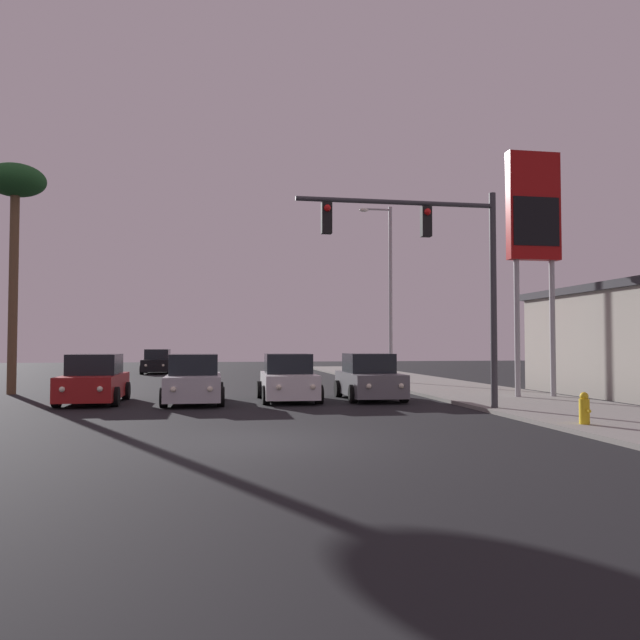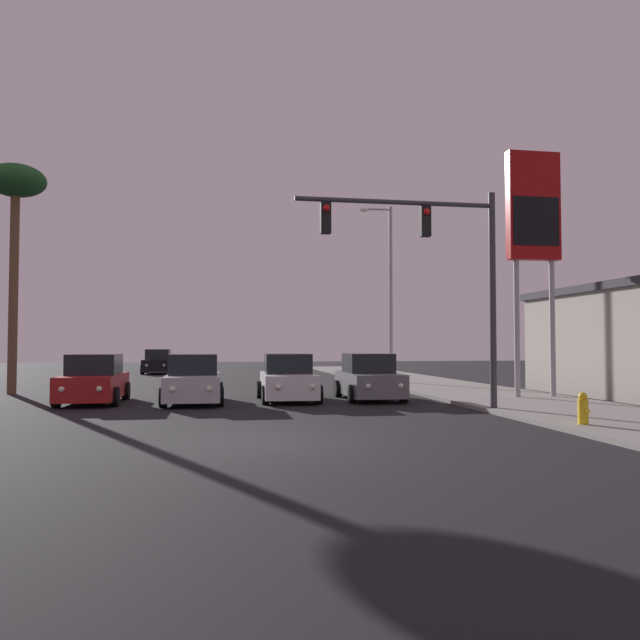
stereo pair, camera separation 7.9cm
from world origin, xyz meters
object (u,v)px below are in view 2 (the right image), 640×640
(car_silver, at_px, (193,381))
(palm_tree_near, at_px, (15,194))
(car_white, at_px, (288,379))
(fire_hydrant, at_px, (583,409))
(car_red, at_px, (94,381))
(street_lamp, at_px, (388,284))
(traffic_light_mast, at_px, (439,256))
(gas_station_sign, at_px, (533,219))
(car_grey, at_px, (369,379))
(car_black, at_px, (158,362))

(car_silver, bearing_deg, palm_tree_near, -34.82)
(car_white, xyz_separation_m, fire_hydrant, (6.06, -8.67, -0.27))
(car_red, height_order, street_lamp, street_lamp)
(fire_hydrant, bearing_deg, traffic_light_mast, 117.09)
(car_silver, xyz_separation_m, car_red, (-3.38, 0.58, 0.00))
(car_white, distance_m, gas_station_sign, 10.76)
(gas_station_sign, bearing_deg, traffic_light_mast, -144.69)
(car_grey, distance_m, fire_hydrant, 9.20)
(car_grey, distance_m, gas_station_sign, 8.44)
(traffic_light_mast, bearing_deg, car_black, 111.16)
(car_red, relative_size, gas_station_sign, 0.48)
(gas_station_sign, bearing_deg, car_grey, 169.28)
(car_black, relative_size, gas_station_sign, 0.48)
(fire_hydrant, bearing_deg, car_silver, 138.51)
(car_black, distance_m, street_lamp, 19.24)
(car_silver, bearing_deg, street_lamp, -136.37)
(car_grey, distance_m, palm_tree_near, 16.31)
(car_white, distance_m, street_lamp, 11.45)
(car_black, bearing_deg, car_red, 90.20)
(car_red, bearing_deg, palm_tree_near, -48.62)
(car_white, relative_size, traffic_light_mast, 0.67)
(palm_tree_near, bearing_deg, car_black, 76.48)
(gas_station_sign, xyz_separation_m, palm_tree_near, (-19.67, 5.93, 1.57))
(gas_station_sign, distance_m, palm_tree_near, 20.61)
(gas_station_sign, bearing_deg, palm_tree_near, 163.21)
(car_silver, bearing_deg, car_grey, -176.26)
(car_white, height_order, traffic_light_mast, traffic_light_mast)
(car_red, distance_m, street_lamp, 15.98)
(car_grey, xyz_separation_m, palm_tree_near, (-13.70, 4.80, 7.43))
(car_white, bearing_deg, gas_station_sign, 174.54)
(traffic_light_mast, height_order, gas_station_sign, gas_station_sign)
(palm_tree_near, bearing_deg, gas_station_sign, -16.79)
(car_silver, xyz_separation_m, gas_station_sign, (12.27, -0.74, 5.86))
(traffic_light_mast, height_order, street_lamp, street_lamp)
(car_silver, distance_m, traffic_light_mast, 9.31)
(car_silver, distance_m, car_black, 23.02)
(street_lamp, relative_size, fire_hydrant, 11.84)
(palm_tree_near, bearing_deg, car_white, -24.14)
(traffic_light_mast, bearing_deg, palm_tree_near, 147.28)
(car_silver, height_order, fire_hydrant, car_silver)
(car_silver, xyz_separation_m, car_black, (-3.17, 22.80, 0.00))
(fire_hydrant, bearing_deg, car_grey, 109.47)
(car_grey, xyz_separation_m, car_white, (-2.99, 0.00, 0.00))
(car_grey, bearing_deg, traffic_light_mast, 103.21)
(traffic_light_mast, height_order, fire_hydrant, traffic_light_mast)
(car_silver, height_order, car_black, same)
(traffic_light_mast, xyz_separation_m, street_lamp, (2.19, 13.24, 0.46))
(car_red, xyz_separation_m, gas_station_sign, (15.64, -1.33, 5.86))
(car_black, xyz_separation_m, car_grey, (9.46, -22.42, 0.00))
(car_white, xyz_separation_m, street_lamp, (6.19, 8.59, 4.36))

